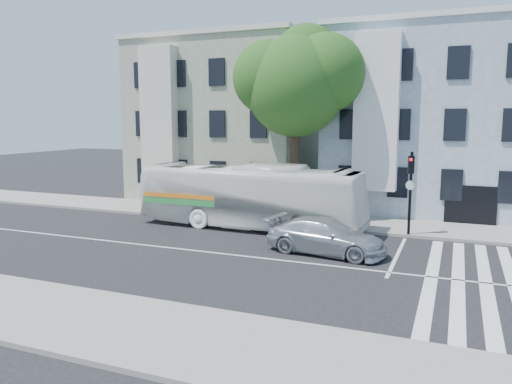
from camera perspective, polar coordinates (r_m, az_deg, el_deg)
The scene contains 10 objects.
ground at distance 21.31m, azimuth -2.76°, elevation -7.19°, with size 120.00×120.00×0.00m, color black.
sidewalk_far at distance 28.55m, azimuth 4.02°, elevation -3.05°, with size 80.00×4.00×0.15m, color gray.
sidewalk_near at distance 14.81m, azimuth -16.33°, elevation -14.32°, with size 80.00×4.00×0.15m, color gray.
building_left at distance 37.09m, azimuth -2.88°, elevation 8.01°, with size 12.00×10.00×11.00m, color gray.
building_right at distance 33.65m, azimuth 19.47°, elevation 7.52°, with size 12.00×10.00×11.00m, color #8798A0.
street_tree at distance 28.75m, azimuth 4.77°, elevation 12.56°, with size 7.30×5.90×11.10m.
bus at distance 26.15m, azimuth -0.73°, elevation -0.49°, with size 12.13×2.84×3.38m, color white.
sedan at distance 21.53m, azimuth 7.98°, elevation -5.04°, with size 5.15×2.09×1.49m, color silver.
hedge at distance 27.75m, azimuth -1.67°, elevation -2.47°, with size 8.50×0.84×0.70m, color #325C1D, non-canonical shape.
traffic_signal at distance 24.92m, azimuth 17.24°, elevation 1.02°, with size 0.43×0.53×4.16m.
Camera 1 is at (8.68, -18.61, 5.69)m, focal length 35.00 mm.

